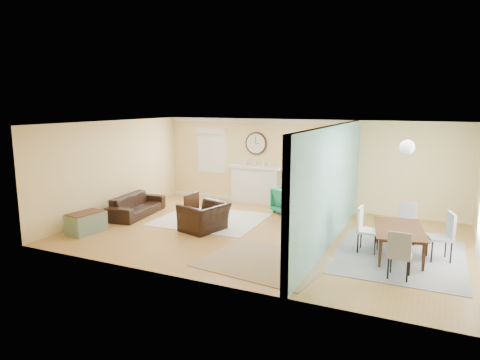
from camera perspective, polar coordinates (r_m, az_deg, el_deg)
name	(u,v)px	position (r m, az deg, el deg)	size (l,w,h in m)	color
floor	(265,234)	(10.21, 3.39, -7.25)	(9.00, 9.00, 0.00)	#A9783B
wall_back	(303,164)	(12.70, 8.46, 2.13)	(9.00, 0.02, 2.60)	#EBCD84
wall_front	(200,209)	(7.25, -5.32, -3.89)	(9.00, 0.02, 2.60)	#EBCD84
wall_left	(114,168)	(12.26, -16.49, 1.53)	(0.02, 6.00, 2.60)	#EBCD84
ceiling	(266,124)	(9.75, 3.55, 7.48)	(9.00, 6.00, 0.02)	white
partition	(334,181)	(9.72, 12.40, -0.13)	(0.17, 6.00, 2.60)	#EBCD84
fireplace	(255,184)	(13.21, 1.98, -0.55)	(1.70, 0.30, 1.17)	white
wall_clock	(256,143)	(13.11, 2.16, 4.90)	(0.70, 0.07, 0.70)	#472415
window_left	(211,147)	(13.79, -3.82, 4.35)	(1.05, 0.13, 1.42)	white
window_right	(305,152)	(12.60, 8.65, 3.70)	(1.05, 0.13, 1.42)	white
pendant	(407,147)	(9.12, 21.38, 4.10)	(0.30, 0.30, 0.55)	gold
rug_cream	(210,219)	(11.46, -3.97, -5.27)	(2.70, 2.34, 0.01)	beige
rug_jute	(264,262)	(8.50, 3.22, -10.87)	(2.31, 1.89, 0.01)	tan
rug_grey	(399,256)	(9.39, 20.44, -9.45)	(2.47, 3.09, 0.01)	gray
sofa	(137,205)	(12.16, -13.63, -3.27)	(1.96, 0.77, 0.57)	black
eames_chair	(204,217)	(10.43, -4.78, -4.96)	(1.04, 0.91, 0.67)	black
green_chair	(290,201)	(12.05, 6.68, -2.77)	(0.79, 0.81, 0.74)	#1A6C47
trunk	(86,223)	(10.90, -19.84, -5.36)	(0.62, 0.92, 0.50)	slate
credenza	(328,211)	(10.95, 11.65, -4.07)	(0.47, 1.37, 0.80)	#88603F
tv	(328,184)	(10.81, 11.69, -0.51)	(1.01, 0.13, 0.58)	black
garden_stool	(322,225)	(10.17, 10.91, -5.95)	(0.36, 0.36, 0.53)	white
potted_plant	(323,204)	(10.04, 11.00, -3.21)	(0.42, 0.37, 0.47)	#337F33
dining_table	(400,242)	(9.30, 20.55, -7.78)	(1.66, 0.93, 0.59)	#472415
dining_chair_n	(405,219)	(10.32, 21.19, -4.82)	(0.44, 0.44, 0.87)	gray
dining_chair_s	(400,250)	(8.11, 20.56, -8.73)	(0.41, 0.41, 0.89)	gray
dining_chair_w	(369,226)	(9.26, 16.78, -5.89)	(0.43, 0.43, 0.95)	white
dining_chair_e	(440,232)	(9.28, 25.15, -6.34)	(0.53, 0.53, 0.97)	gray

